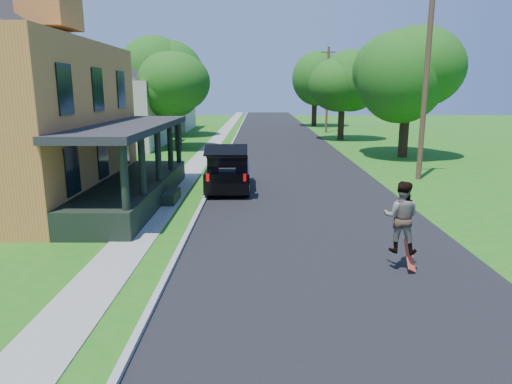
{
  "coord_description": "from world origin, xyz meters",
  "views": [
    {
      "loc": [
        -1.85,
        -11.71,
        4.39
      ],
      "look_at": [
        -1.94,
        3.0,
        1.09
      ],
      "focal_mm": 32.0,
      "sensor_mm": 36.0,
      "label": 1
    }
  ],
  "objects_px": {
    "utility_pole_near": "(426,78)",
    "black_suv": "(229,170)",
    "tree_right_near": "(407,69)",
    "skateboarder": "(401,217)"
  },
  "relations": [
    {
      "from": "black_suv",
      "to": "utility_pole_near",
      "type": "relative_size",
      "value": 0.51
    },
    {
      "from": "skateboarder",
      "to": "black_suv",
      "type": "bearing_deg",
      "value": -43.65
    },
    {
      "from": "black_suv",
      "to": "skateboarder",
      "type": "height_order",
      "value": "skateboarder"
    },
    {
      "from": "tree_right_near",
      "to": "skateboarder",
      "type": "bearing_deg",
      "value": -107.22
    },
    {
      "from": "utility_pole_near",
      "to": "black_suv",
      "type": "bearing_deg",
      "value": -175.21
    },
    {
      "from": "black_suv",
      "to": "skateboarder",
      "type": "distance_m",
      "value": 10.6
    },
    {
      "from": "tree_right_near",
      "to": "utility_pole_near",
      "type": "xyz_separation_m",
      "value": [
        -1.55,
        -7.88,
        -0.77
      ]
    },
    {
      "from": "skateboarder",
      "to": "tree_right_near",
      "type": "distance_m",
      "value": 21.12
    },
    {
      "from": "skateboarder",
      "to": "tree_right_near",
      "type": "bearing_deg",
      "value": -87.89
    },
    {
      "from": "black_suv",
      "to": "utility_pole_near",
      "type": "height_order",
      "value": "utility_pole_near"
    }
  ]
}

